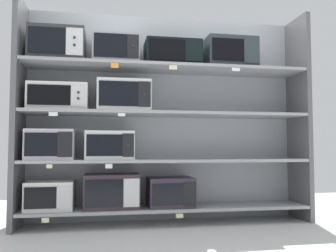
% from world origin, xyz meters
% --- Properties ---
extents(back_panel, '(3.06, 0.04, 2.20)m').
position_xyz_m(back_panel, '(0.00, 0.25, 1.10)').
color(back_panel, '#9EA3A8').
rests_on(back_panel, ground).
extents(upright_left, '(0.05, 0.46, 2.20)m').
position_xyz_m(upright_left, '(-1.46, 0.00, 1.10)').
color(upright_left, '#5B5B5E').
rests_on(upright_left, ground).
extents(upright_right, '(0.05, 0.46, 2.20)m').
position_xyz_m(upright_right, '(1.46, 0.00, 1.10)').
color(upright_right, '#5B5B5E').
rests_on(upright_right, ground).
extents(shelf_0, '(2.86, 0.46, 0.03)m').
position_xyz_m(shelf_0, '(0.00, 0.00, 0.16)').
color(shelf_0, '#99999E').
rests_on(shelf_0, ground).
extents(microwave_0, '(0.44, 0.35, 0.27)m').
position_xyz_m(microwave_0, '(-1.15, -0.00, 0.31)').
color(microwave_0, silver).
rests_on(microwave_0, shelf_0).
extents(microwave_1, '(0.54, 0.38, 0.33)m').
position_xyz_m(microwave_1, '(-0.57, -0.00, 0.34)').
color(microwave_1, '#32272D').
rests_on(microwave_1, shelf_0).
extents(microwave_2, '(0.45, 0.39, 0.29)m').
position_xyz_m(microwave_2, '(0.02, -0.00, 0.32)').
color(microwave_2, '#332839').
rests_on(microwave_2, shelf_0).
extents(price_tag_0, '(0.06, 0.00, 0.04)m').
position_xyz_m(price_tag_0, '(-1.15, -0.23, 0.12)').
color(price_tag_0, beige).
extents(price_tag_1, '(0.07, 0.00, 0.04)m').
position_xyz_m(price_tag_1, '(0.07, -0.23, 0.12)').
color(price_tag_1, beige).
extents(shelf_1, '(2.86, 0.46, 0.03)m').
position_xyz_m(shelf_1, '(0.00, 0.00, 0.64)').
color(shelf_1, '#99999E').
extents(microwave_3, '(0.45, 0.42, 0.29)m').
position_xyz_m(microwave_3, '(-1.15, -0.00, 0.80)').
color(microwave_3, '#B4B0BC').
rests_on(microwave_3, shelf_1).
extents(microwave_4, '(0.47, 0.40, 0.28)m').
position_xyz_m(microwave_4, '(-0.59, -0.00, 0.79)').
color(microwave_4, silver).
rests_on(microwave_4, shelf_1).
extents(price_tag_2, '(0.05, 0.00, 0.04)m').
position_xyz_m(price_tag_2, '(-1.13, -0.23, 0.60)').
color(price_tag_2, beige).
extents(price_tag_3, '(0.06, 0.00, 0.04)m').
position_xyz_m(price_tag_3, '(-0.60, -0.23, 0.59)').
color(price_tag_3, white).
extents(shelf_2, '(2.86, 0.46, 0.03)m').
position_xyz_m(shelf_2, '(0.00, 0.00, 1.11)').
color(shelf_2, '#99999E').
extents(microwave_5, '(0.56, 0.34, 0.26)m').
position_xyz_m(microwave_5, '(-1.09, -0.00, 1.26)').
color(microwave_5, white).
rests_on(microwave_5, shelf_2).
extents(microwave_6, '(0.52, 0.41, 0.31)m').
position_xyz_m(microwave_6, '(-0.46, -0.00, 1.28)').
color(microwave_6, silver).
rests_on(microwave_6, shelf_2).
extents(price_tag_4, '(0.08, 0.00, 0.04)m').
position_xyz_m(price_tag_4, '(-1.10, -0.23, 1.07)').
color(price_tag_4, white).
extents(price_tag_5, '(0.07, 0.00, 0.03)m').
position_xyz_m(price_tag_5, '(-0.48, -0.23, 1.08)').
color(price_tag_5, white).
extents(shelf_3, '(2.86, 0.46, 0.03)m').
position_xyz_m(shelf_3, '(0.00, 0.00, 1.59)').
color(shelf_3, '#99999E').
extents(microwave_7, '(0.53, 0.39, 0.33)m').
position_xyz_m(microwave_7, '(-1.10, -0.00, 1.77)').
color(microwave_7, '#2F3334').
rests_on(microwave_7, shelf_3).
extents(microwave_8, '(0.46, 0.38, 0.29)m').
position_xyz_m(microwave_8, '(-0.54, -0.00, 1.75)').
color(microwave_8, '#9999A4').
rests_on(microwave_8, shelf_3).
extents(microwave_9, '(0.57, 0.35, 0.27)m').
position_xyz_m(microwave_9, '(0.05, -0.00, 1.74)').
color(microwave_9, black).
rests_on(microwave_9, shelf_3).
extents(microwave_10, '(0.53, 0.36, 0.32)m').
position_xyz_m(microwave_10, '(0.67, -0.00, 1.77)').
color(microwave_10, '#293337').
rests_on(microwave_10, shelf_3).
extents(price_tag_6, '(0.07, 0.00, 0.05)m').
position_xyz_m(price_tag_6, '(-0.55, -0.23, 1.54)').
color(price_tag_6, orange).
extents(price_tag_7, '(0.08, 0.00, 0.04)m').
position_xyz_m(price_tag_7, '(0.01, -0.23, 1.55)').
color(price_tag_7, beige).
extents(price_tag_8, '(0.08, 0.00, 0.03)m').
position_xyz_m(price_tag_8, '(0.65, -0.23, 1.55)').
color(price_tag_8, white).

